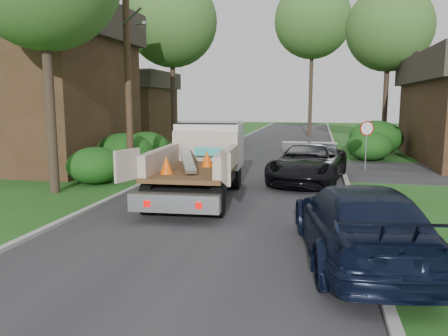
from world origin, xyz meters
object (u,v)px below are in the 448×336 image
stop_sign (367,135)px  flatbed_truck (204,156)px  house_left_near (29,85)px  navy_suv (359,223)px  tree_right_far (389,29)px  utility_pole (128,61)px  black_pickup (308,163)px  tree_left_far (172,22)px  house_left_far (126,106)px  tree_center_far (313,20)px  tree_left_back (56,15)px

stop_sign → flatbed_truck: 9.46m
house_left_near → navy_suv: (15.80, -10.99, -3.44)m
stop_sign → navy_suv: (-1.40, -12.99, -0.94)m
tree_right_far → navy_suv: size_ratio=2.00×
utility_pole → tree_right_far: (12.98, 15.02, 3.31)m
stop_sign → utility_pole: 11.91m
utility_pole → tree_right_far: bearing=49.2°
black_pickup → navy_suv: bearing=-73.3°
flatbed_truck → tree_left_far: bearing=109.1°
utility_pole → tree_left_far: tree_left_far is taller
flatbed_truck → navy_suv: bearing=-54.0°
house_left_near → black_pickup: bearing=-6.8°
house_left_far → tree_right_far: bearing=-5.4°
utility_pole → black_pickup: utility_pole is taller
house_left_far → utility_pole: bearing=-64.8°
house_left_far → tree_right_far: (21.00, -2.00, 5.43)m
stop_sign → tree_center_far: size_ratio=0.17×
tree_left_far → tree_center_far: tree_center_far is taller
tree_left_back → navy_suv: 25.92m
house_left_far → tree_left_back: 10.79m
stop_sign → black_pickup: size_ratio=0.42×
flatbed_truck → house_left_far: bearing=117.9°
tree_left_back → black_pickup: tree_left_back is taller
tree_left_far → tree_left_back: (-6.50, -4.00, -0.00)m
tree_right_far → tree_center_far: size_ratio=0.79×
utility_pole → tree_left_back: 12.30m
tree_left_far → navy_suv: size_ratio=2.12×
flatbed_truck → tree_center_far: bearing=79.7°
house_left_near → black_pickup: size_ratio=1.66×
tree_right_far → utility_pole: bearing=-130.8°
house_left_near → flatbed_truck: bearing=-24.6°
flatbed_truck → navy_suv: size_ratio=1.23×
tree_center_far → navy_suv: tree_center_far is taller
stop_sign → house_left_near: 17.50m
tree_left_back → utility_pole: bearing=-43.3°
tree_center_far → black_pickup: 26.74m
tree_right_far → house_left_far: bearing=174.6°
utility_pole → tree_center_far: tree_center_far is taller
house_left_near → flatbed_truck: 12.17m
house_left_near → tree_left_back: 7.88m
tree_right_far → navy_suv: 25.45m
tree_center_far → house_left_near: bearing=-121.3°
house_left_far → tree_center_far: bearing=27.3°
tree_center_far → navy_suv: bearing=-87.0°
tree_center_far → black_pickup: tree_center_far is taller
utility_pole → tree_left_back: (-8.52, 8.02, 3.80)m
house_left_far → black_pickup: (16.01, -16.73, -2.24)m
utility_pole → house_left_far: 18.93m
flatbed_truck → tree_left_back: bearing=135.7°
tree_right_far → tree_center_far: 11.68m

